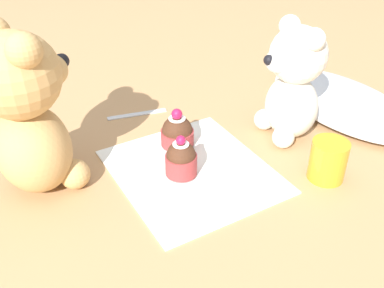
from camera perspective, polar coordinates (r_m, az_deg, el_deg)
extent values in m
plane|color=tan|center=(0.75, 0.00, -3.57)|extent=(4.00, 4.00, 0.00)
cube|color=silver|center=(0.75, 0.00, -3.39)|extent=(0.27, 0.24, 0.01)
ellipsoid|color=silver|center=(0.97, 18.54, 5.10)|extent=(0.36, 0.20, 0.04)
ellipsoid|color=silver|center=(0.84, 12.47, 4.70)|extent=(0.12, 0.11, 0.12)
sphere|color=silver|center=(0.79, 13.34, 10.95)|extent=(0.10, 0.10, 0.10)
ellipsoid|color=silver|center=(0.78, 10.85, 10.23)|extent=(0.05, 0.05, 0.04)
sphere|color=black|center=(0.76, 9.73, 10.46)|extent=(0.02, 0.02, 0.02)
sphere|color=silver|center=(0.81, 12.32, 14.45)|extent=(0.04, 0.04, 0.04)
sphere|color=silver|center=(0.75, 15.22, 12.67)|extent=(0.04, 0.04, 0.04)
sphere|color=silver|center=(0.86, 9.18, 3.11)|extent=(0.04, 0.04, 0.04)
sphere|color=silver|center=(0.82, 11.51, 0.86)|extent=(0.04, 0.04, 0.04)
ellipsoid|color=tan|center=(0.72, -19.49, -0.56)|extent=(0.15, 0.14, 0.14)
sphere|color=tan|center=(0.66, -21.44, 8.11)|extent=(0.12, 0.12, 0.12)
ellipsoid|color=tan|center=(0.68, -17.71, 8.94)|extent=(0.07, 0.07, 0.05)
sphere|color=black|center=(0.69, -16.22, 10.08)|extent=(0.02, 0.02, 0.02)
sphere|color=tan|center=(0.61, -20.55, 11.08)|extent=(0.05, 0.05, 0.05)
sphere|color=tan|center=(0.73, -14.65, -3.71)|extent=(0.05, 0.05, 0.05)
sphere|color=tan|center=(0.79, -17.80, -1.09)|extent=(0.05, 0.05, 0.05)
cylinder|color=#993333|center=(0.80, -1.87, 0.87)|extent=(0.06, 0.06, 0.03)
sphere|color=#472819|center=(0.79, -1.89, 1.70)|extent=(0.05, 0.05, 0.05)
cylinder|color=white|center=(0.78, -1.92, 3.25)|extent=(0.03, 0.03, 0.00)
sphere|color=#B71947|center=(0.77, -1.94, 3.82)|extent=(0.02, 0.02, 0.02)
cylinder|color=#993333|center=(0.73, -1.53, -2.44)|extent=(0.05, 0.05, 0.03)
sphere|color=#472819|center=(0.72, -1.55, -1.32)|extent=(0.05, 0.05, 0.05)
cylinder|color=white|center=(0.71, -1.58, 0.13)|extent=(0.03, 0.03, 0.00)
sphere|color=#B71947|center=(0.70, -1.59, 0.63)|extent=(0.02, 0.02, 0.02)
cylinder|color=orange|center=(0.75, 16.90, -2.00)|extent=(0.06, 0.06, 0.07)
cube|color=silver|center=(0.91, -6.95, 3.85)|extent=(0.04, 0.12, 0.01)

